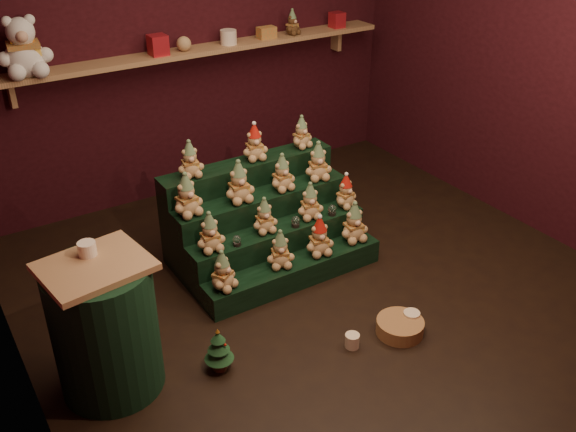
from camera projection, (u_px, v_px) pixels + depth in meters
ground at (321, 288)px, 4.63m from camera, size 4.00×4.00×0.00m
back_wall at (187, 34)px, 5.45m from camera, size 4.00×0.10×2.80m
right_wall at (545, 54)px, 4.90m from camera, size 0.10×4.00×2.80m
back_shelf at (197, 51)px, 5.38m from camera, size 3.60×0.26×0.24m
riser_tier_front at (294, 272)px, 4.65m from camera, size 1.40×0.22×0.18m
riser_tier_midfront at (278, 248)px, 4.77m from camera, size 1.40×0.22×0.36m
riser_tier_midback at (263, 225)px, 4.88m from camera, size 1.40×0.22×0.54m
riser_tier_back at (248, 203)px, 5.00m from camera, size 1.40×0.22×0.72m
teddy_0 at (222, 271)px, 4.26m from camera, size 0.27×0.26×0.28m
teddy_1 at (280, 249)px, 4.49m from camera, size 0.25×0.24×0.28m
teddy_2 at (319, 236)px, 4.63m from camera, size 0.24×0.23×0.30m
teddy_3 at (354, 222)px, 4.79m from camera, size 0.24×0.22×0.31m
teddy_4 at (210, 232)px, 4.34m from camera, size 0.22×0.20×0.28m
teddy_5 at (264, 215)px, 4.57m from camera, size 0.21×0.19×0.26m
teddy_6 at (310, 201)px, 4.74m from camera, size 0.24×0.22×0.28m
teddy_7 at (346, 191)px, 4.89m from camera, size 0.22×0.20×0.26m
teddy_8 at (186, 195)px, 4.40m from camera, size 0.25×0.23×0.31m
teddy_9 at (239, 182)px, 4.58m from camera, size 0.23×0.21×0.31m
teddy_10 at (282, 173)px, 4.75m from camera, size 0.21×0.19×0.28m
teddy_11 at (318, 161)px, 4.90m from camera, size 0.26×0.24×0.30m
teddy_12 at (190, 159)px, 4.53m from camera, size 0.22×0.20×0.27m
teddy_13 at (255, 142)px, 4.79m from camera, size 0.22×0.21×0.28m
teddy_14 at (301, 132)px, 5.00m from camera, size 0.21×0.19×0.25m
snow_globe_a at (237, 241)px, 4.44m from camera, size 0.06×0.06×0.08m
snow_globe_b at (296, 222)px, 4.67m from camera, size 0.06×0.06×0.08m
snow_globe_c at (332, 210)px, 4.82m from camera, size 0.06×0.06×0.08m
side_table at (105, 327)px, 3.59m from camera, size 0.61×0.59×0.85m
table_ornament at (87, 249)px, 3.44m from camera, size 0.10×0.10×0.08m
mini_christmas_tree at (219, 349)px, 3.83m from camera, size 0.18×0.18×0.31m
mug_left at (352, 341)px, 4.06m from camera, size 0.09×0.09×0.09m
mug_right at (411, 319)px, 4.23m from camera, size 0.11×0.11×0.11m
wicker_basket at (400, 327)px, 4.17m from camera, size 0.41×0.41×0.10m
white_bear at (22, 38)px, 4.57m from camera, size 0.43×0.39×0.54m
brown_bear at (292, 22)px, 5.72m from camera, size 0.19×0.18×0.22m
gift_tin_red_a at (158, 45)px, 5.15m from camera, size 0.14×0.14×0.16m
gift_tin_cream at (228, 37)px, 5.45m from camera, size 0.14×0.14×0.12m
gift_tin_red_b at (337, 20)px, 5.98m from camera, size 0.12×0.12×0.14m
shelf_plush_ball at (184, 44)px, 5.26m from camera, size 0.12×0.12×0.12m
scarf_gift_box at (267, 33)px, 5.63m from camera, size 0.16×0.10×0.10m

